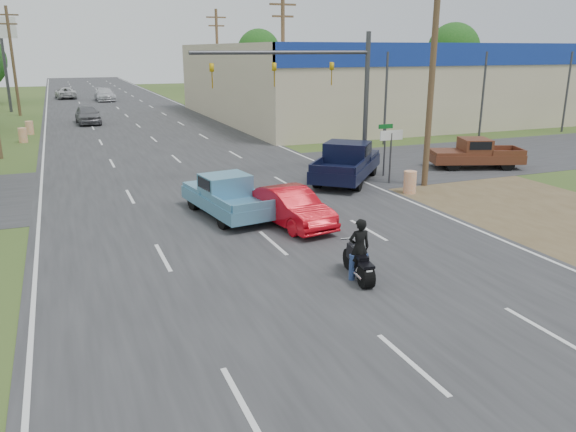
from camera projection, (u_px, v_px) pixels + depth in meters
name	position (u px, v px, depth m)	size (l,w,h in m)	color
ground	(411.00, 364.00, 11.40)	(200.00, 200.00, 0.00)	#2D451B
main_road	(138.00, 126.00, 46.91)	(15.00, 180.00, 0.02)	#2D2D30
cross_road	(201.00, 180.00, 27.38)	(120.00, 10.00, 0.02)	#2D2D30
dirt_verge	(494.00, 197.00, 24.25)	(8.00, 18.00, 0.01)	brown
big_box_store	(455.00, 78.00, 57.46)	(50.00, 28.10, 6.60)	#B7A88C
utility_pole_1	(432.00, 69.00, 24.86)	(2.00, 0.28, 10.00)	#4C3823
utility_pole_2	(283.00, 61.00, 40.84)	(2.00, 0.28, 10.00)	#4C3823
utility_pole_3	(218.00, 58.00, 56.82)	(2.00, 0.28, 10.00)	#4C3823
utility_pole_6	(13.00, 59.00, 52.62)	(2.00, 0.28, 10.00)	#4C3823
tree_3	(454.00, 49.00, 91.64)	(8.40, 8.40, 10.40)	#422D19
tree_5	(259.00, 51.00, 104.90)	(7.98, 7.98, 9.88)	#422D19
barrel_0	(410.00, 182.00, 24.80)	(0.56, 0.56, 1.00)	orange
barrel_1	(332.00, 151.00, 32.49)	(0.56, 0.56, 1.00)	orange
barrel_2	(23.00, 135.00, 38.38)	(0.56, 0.56, 1.00)	orange
barrel_3	(30.00, 128.00, 42.04)	(0.56, 0.56, 1.00)	orange
pole_sign_left_far	(1.00, 38.00, 55.29)	(3.00, 0.35, 9.20)	#3F3F44
lane_sign	(391.00, 144.00, 26.25)	(1.20, 0.08, 2.52)	#3F3F44
street_name_sign	(385.00, 144.00, 27.88)	(0.80, 0.08, 2.61)	#3F3F44
signal_mast	(319.00, 78.00, 27.23)	(9.12, 0.40, 7.00)	#3F3F44
red_convertible	(291.00, 207.00, 20.19)	(1.44, 4.12, 1.36)	#BB0813
motorcycle	(359.00, 265.00, 15.42)	(0.66, 2.01, 1.02)	black
rider	(359.00, 251.00, 15.35)	(0.61, 0.40, 1.67)	black
blue_pickup	(225.00, 195.00, 21.42)	(2.54, 5.05, 1.60)	black
navy_pickup	(347.00, 161.00, 27.02)	(5.43, 5.74, 1.90)	black
brown_pickup	(474.00, 153.00, 30.02)	(5.15, 3.39, 1.60)	black
distant_car_grey	(88.00, 115.00, 47.86)	(1.87, 4.64, 1.58)	slate
distant_car_silver	(105.00, 95.00, 69.28)	(2.20, 5.40, 1.57)	silver
distant_car_white	(66.00, 93.00, 72.55)	(2.35, 5.10, 1.42)	#BCBCBC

